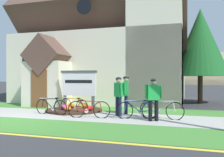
% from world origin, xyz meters
% --- Properties ---
extents(ground, '(140.00, 140.00, 0.00)m').
position_xyz_m(ground, '(0.00, 4.00, 0.00)').
color(ground, '#333335').
extents(sidewalk_slab, '(32.00, 2.64, 0.01)m').
position_xyz_m(sidewalk_slab, '(0.86, 1.95, 0.01)').
color(sidewalk_slab, '#A8A59E').
rests_on(sidewalk_slab, ground).
extents(grass_verge, '(32.00, 2.39, 0.01)m').
position_xyz_m(grass_verge, '(0.86, -0.56, 0.00)').
color(grass_verge, '#427F33').
rests_on(grass_verge, ground).
extents(church_lawn, '(24.00, 2.23, 0.01)m').
position_xyz_m(church_lawn, '(0.86, 4.39, 0.00)').
color(church_lawn, '#427F33').
rests_on(church_lawn, ground).
extents(church_building, '(11.66, 10.47, 12.41)m').
position_xyz_m(church_building, '(1.30, 9.45, 4.57)').
color(church_building, beige).
rests_on(church_building, ground).
extents(church_sign, '(2.00, 0.14, 2.04)m').
position_xyz_m(church_sign, '(1.36, 3.67, 1.32)').
color(church_sign, '#474C56').
rests_on(church_sign, ground).
extents(flower_bed, '(2.78, 2.78, 0.34)m').
position_xyz_m(flower_bed, '(1.37, 3.14, 0.08)').
color(flower_bed, '#382319').
rests_on(flower_bed, ground).
extents(bicycle_green, '(1.74, 0.34, 0.80)m').
position_xyz_m(bicycle_green, '(0.88, 1.80, 0.37)').
color(bicycle_green, black).
rests_on(bicycle_green, ground).
extents(bicycle_blue, '(1.79, 0.19, 0.79)m').
position_xyz_m(bicycle_blue, '(5.74, 2.06, 0.38)').
color(bicycle_blue, black).
rests_on(bicycle_blue, ground).
extents(bicycle_red, '(1.78, 0.30, 0.78)m').
position_xyz_m(bicycle_red, '(2.84, 1.48, 0.37)').
color(bicycle_red, black).
rests_on(bicycle_red, ground).
extents(bicycle_black, '(1.66, 0.64, 0.80)m').
position_xyz_m(bicycle_black, '(4.81, 1.88, 0.37)').
color(bicycle_black, black).
rests_on(bicycle_black, ground).
extents(bicycle_orange, '(1.65, 0.57, 0.78)m').
position_xyz_m(bicycle_orange, '(1.72, 2.38, 0.37)').
color(bicycle_orange, black).
rests_on(bicycle_orange, ground).
extents(cyclist_in_white_jersey, '(0.63, 0.38, 1.64)m').
position_xyz_m(cyclist_in_white_jersey, '(5.50, 1.50, 0.95)').
color(cyclist_in_white_jersey, black).
rests_on(cyclist_in_white_jersey, ground).
extents(cyclist_in_red_jersey, '(0.31, 0.77, 1.74)m').
position_xyz_m(cyclist_in_red_jersey, '(4.06, 2.93, 1.03)').
color(cyclist_in_red_jersey, '#191E38').
rests_on(cyclist_in_red_jersey, ground).
extents(cyclist_in_blue_jersey, '(0.48, 0.60, 1.69)m').
position_xyz_m(cyclist_in_blue_jersey, '(3.89, 2.30, 1.00)').
color(cyclist_in_blue_jersey, '#191E38').
rests_on(cyclist_in_blue_jersey, ground).
extents(roadside_conifer, '(3.66, 3.66, 6.20)m').
position_xyz_m(roadside_conifer, '(7.51, 9.24, 3.98)').
color(roadside_conifer, '#4C3823').
rests_on(roadside_conifer, ground).
extents(distant_hill, '(97.41, 39.77, 18.07)m').
position_xyz_m(distant_hill, '(8.03, 69.98, 0.00)').
color(distant_hill, '#847A5B').
rests_on(distant_hill, ground).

